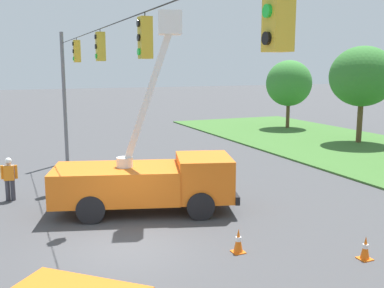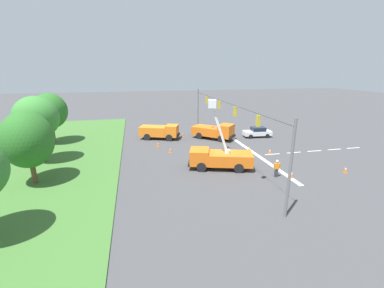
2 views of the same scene
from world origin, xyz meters
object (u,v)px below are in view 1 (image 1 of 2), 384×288
at_px(tree_far_west, 289,83).
at_px(utility_truck_bucket_lift, 148,177).
at_px(tree_west, 363,77).
at_px(traffic_cone_foreground_left, 238,241).
at_px(traffic_cone_mid_left, 365,248).
at_px(road_worker, 9,176).

bearing_deg(tree_far_west, utility_truck_bucket_lift, -46.66).
height_order(tree_far_west, tree_west, tree_west).
height_order(traffic_cone_foreground_left, traffic_cone_mid_left, traffic_cone_foreground_left).
bearing_deg(tree_far_west, tree_west, 1.11).
bearing_deg(tree_west, road_worker, -77.38).
distance_m(tree_far_west, traffic_cone_foreground_left, 27.56).
distance_m(traffic_cone_foreground_left, traffic_cone_mid_left, 3.55).
bearing_deg(traffic_cone_foreground_left, tree_west, 128.17).
xyz_separation_m(road_worker, traffic_cone_foreground_left, (8.14, 6.01, -0.64)).
relative_size(utility_truck_bucket_lift, traffic_cone_mid_left, 10.64).
distance_m(utility_truck_bucket_lift, traffic_cone_mid_left, 7.85).
bearing_deg(road_worker, utility_truck_bucket_lift, 53.76).
bearing_deg(utility_truck_bucket_lift, road_worker, -126.24).
relative_size(utility_truck_bucket_lift, traffic_cone_foreground_left, 10.00).
relative_size(tree_far_west, traffic_cone_foreground_left, 8.10).
distance_m(tree_far_west, road_worker, 26.57).
xyz_separation_m(tree_far_west, road_worker, (13.48, -22.71, -2.93)).
bearing_deg(tree_west, utility_truck_bucket_lift, -64.64).
bearing_deg(traffic_cone_mid_left, tree_far_west, 149.79).
relative_size(tree_far_west, traffic_cone_mid_left, 8.62).
relative_size(traffic_cone_foreground_left, traffic_cone_mid_left, 1.06).
distance_m(utility_truck_bucket_lift, traffic_cone_foreground_left, 4.93).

